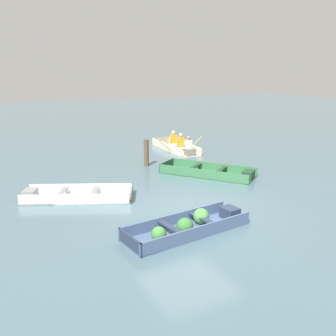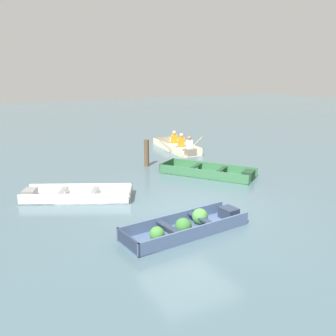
{
  "view_description": "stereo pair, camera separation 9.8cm",
  "coord_description": "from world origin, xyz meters",
  "px_view_note": "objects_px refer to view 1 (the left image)",
  "views": [
    {
      "loc": [
        -5.21,
        -8.58,
        3.79
      ],
      "look_at": [
        0.9,
        3.02,
        0.35
      ],
      "focal_mm": 40.0,
      "sensor_mm": 36.0,
      "label": 1
    },
    {
      "loc": [
        -5.12,
        -8.63,
        3.79
      ],
      "look_at": [
        0.9,
        3.02,
        0.35
      ],
      "focal_mm": 40.0,
      "sensor_mm": 36.0,
      "label": 2
    }
  ],
  "objects_px": {
    "rowboat_cream_with_crew": "(177,146)",
    "mooring_post": "(146,153)",
    "skiff_white_near_moored": "(74,196)",
    "skiff_green_mid_moored": "(211,172)",
    "dinghy_slate_blue_foreground": "(189,226)"
  },
  "relations": [
    {
      "from": "rowboat_cream_with_crew",
      "to": "mooring_post",
      "type": "height_order",
      "value": "mooring_post"
    },
    {
      "from": "mooring_post",
      "to": "skiff_green_mid_moored",
      "type": "bearing_deg",
      "value": -57.26
    },
    {
      "from": "skiff_white_near_moored",
      "to": "skiff_green_mid_moored",
      "type": "distance_m",
      "value": 5.16
    },
    {
      "from": "skiff_white_near_moored",
      "to": "rowboat_cream_with_crew",
      "type": "distance_m",
      "value": 7.78
    },
    {
      "from": "rowboat_cream_with_crew",
      "to": "mooring_post",
      "type": "relative_size",
      "value": 3.24
    },
    {
      "from": "skiff_white_near_moored",
      "to": "mooring_post",
      "type": "relative_size",
      "value": 3.11
    },
    {
      "from": "mooring_post",
      "to": "skiff_white_near_moored",
      "type": "bearing_deg",
      "value": -143.93
    },
    {
      "from": "dinghy_slate_blue_foreground",
      "to": "rowboat_cream_with_crew",
      "type": "xyz_separation_m",
      "value": [
        4.33,
        8.36,
        0.05
      ]
    },
    {
      "from": "dinghy_slate_blue_foreground",
      "to": "skiff_white_near_moored",
      "type": "distance_m",
      "value": 4.12
    },
    {
      "from": "skiff_white_near_moored",
      "to": "rowboat_cream_with_crew",
      "type": "xyz_separation_m",
      "value": [
        6.2,
        4.69,
        0.1
      ]
    },
    {
      "from": "rowboat_cream_with_crew",
      "to": "mooring_post",
      "type": "bearing_deg",
      "value": -141.45
    },
    {
      "from": "dinghy_slate_blue_foreground",
      "to": "skiff_green_mid_moored",
      "type": "xyz_separation_m",
      "value": [
        3.29,
        3.91,
        -0.04
      ]
    },
    {
      "from": "dinghy_slate_blue_foreground",
      "to": "rowboat_cream_with_crew",
      "type": "relative_size",
      "value": 0.93
    },
    {
      "from": "dinghy_slate_blue_foreground",
      "to": "rowboat_cream_with_crew",
      "type": "distance_m",
      "value": 9.42
    },
    {
      "from": "dinghy_slate_blue_foreground",
      "to": "mooring_post",
      "type": "distance_m",
      "value": 6.55
    }
  ]
}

